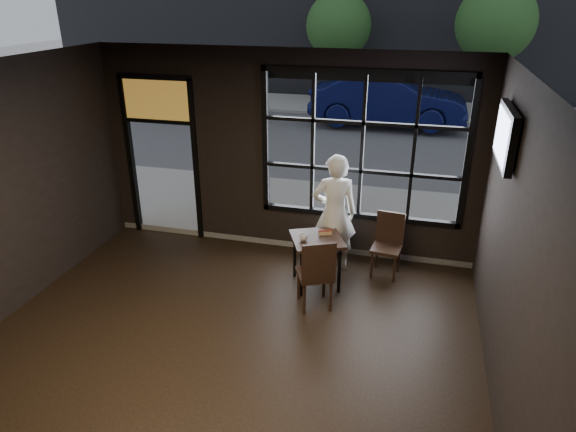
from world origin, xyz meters
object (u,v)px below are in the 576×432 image
(chair_near, at_px, (315,272))
(man, at_px, (334,213))
(cafe_table, at_px, (317,261))
(navy_car, at_px, (388,100))

(chair_near, xyz_separation_m, man, (0.06, 1.09, 0.40))
(cafe_table, height_order, chair_near, chair_near)
(cafe_table, distance_m, chair_near, 0.57)
(chair_near, height_order, navy_car, navy_car)
(man, bearing_deg, chair_near, 72.25)
(man, relative_size, navy_car, 0.39)
(chair_near, xyz_separation_m, navy_car, (0.12, 10.30, 0.36))
(cafe_table, distance_m, navy_car, 9.77)
(cafe_table, xyz_separation_m, navy_car, (0.21, 9.75, 0.50))
(cafe_table, xyz_separation_m, man, (0.14, 0.55, 0.54))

